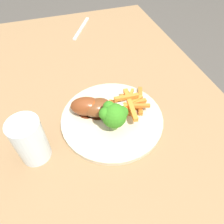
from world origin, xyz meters
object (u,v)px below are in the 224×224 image
at_px(fork, 81,28).
at_px(chicken_drumstick_extra, 88,106).
at_px(chicken_drumstick_far, 94,108).
at_px(carrot_fries_pile, 128,104).
at_px(dinner_plate, 112,118).
at_px(dining_table, 97,128).
at_px(chicken_drumstick_near, 98,108).
at_px(water_glass, 30,140).
at_px(broccoli_floret_front, 113,115).

bearing_deg(fork, chicken_drumstick_extra, 19.92).
bearing_deg(chicken_drumstick_far, carrot_fries_pile, -95.06).
xyz_separation_m(dinner_plate, carrot_fries_pile, (0.02, -0.05, 0.02)).
height_order(dining_table, chicken_drumstick_near, chicken_drumstick_near).
xyz_separation_m(carrot_fries_pile, chicken_drumstick_near, (0.01, 0.08, 0.01)).
xyz_separation_m(fork, water_glass, (-0.55, 0.23, 0.05)).
height_order(carrot_fries_pile, fork, carrot_fries_pile).
bearing_deg(chicken_drumstick_extra, dinner_plate, -122.97).
xyz_separation_m(dining_table, water_glass, (-0.10, 0.17, 0.15)).
height_order(dining_table, water_glass, water_glass).
xyz_separation_m(broccoli_floret_front, chicken_drumstick_far, (0.06, 0.03, -0.03)).
height_order(carrot_fries_pile, chicken_drumstick_far, chicken_drumstick_far).
bearing_deg(chicken_drumstick_far, dining_table, -16.24).
relative_size(broccoli_floret_front, chicken_drumstick_far, 0.75).
xyz_separation_m(broccoli_floret_front, chicken_drumstick_extra, (0.07, 0.05, -0.02)).
bearing_deg(water_glass, chicken_drumstick_far, -65.79).
bearing_deg(fork, water_glass, 7.47).
height_order(dinner_plate, chicken_drumstick_far, chicken_drumstick_far).
bearing_deg(chicken_drumstick_near, fork, -7.09).
bearing_deg(chicken_drumstick_near, chicken_drumstick_far, 74.05).
height_order(broccoli_floret_front, chicken_drumstick_far, broccoli_floret_front).
bearing_deg(broccoli_floret_front, chicken_drumstick_extra, 35.01).
distance_m(dinner_plate, fork, 0.51).
bearing_deg(broccoli_floret_front, fork, -3.87).
height_order(chicken_drumstick_near, water_glass, water_glass).
distance_m(chicken_drumstick_extra, fork, 0.48).
distance_m(dinner_plate, chicken_drumstick_extra, 0.07).
xyz_separation_m(broccoli_floret_front, fork, (0.54, -0.04, -0.06)).
height_order(chicken_drumstick_far, chicken_drumstick_extra, chicken_drumstick_extra).
bearing_deg(carrot_fries_pile, chicken_drumstick_far, 84.94).
height_order(chicken_drumstick_near, chicken_drumstick_far, same).
bearing_deg(carrot_fries_pile, dining_table, 65.00).
relative_size(dinner_plate, chicken_drumstick_near, 2.01).
bearing_deg(broccoli_floret_front, chicken_drumstick_far, 29.74).
bearing_deg(broccoli_floret_front, dinner_plate, -12.48).
bearing_deg(chicken_drumstick_near, carrot_fries_pile, -93.69).
bearing_deg(dinner_plate, chicken_drumstick_near, 51.50).
bearing_deg(broccoli_floret_front, chicken_drumstick_near, 22.95).
relative_size(dining_table, chicken_drumstick_far, 11.87).
height_order(dining_table, chicken_drumstick_far, chicken_drumstick_far).
bearing_deg(chicken_drumstick_extra, chicken_drumstick_near, -114.21).
distance_m(carrot_fries_pile, chicken_drumstick_extra, 0.11).
height_order(chicken_drumstick_far, water_glass, water_glass).
height_order(broccoli_floret_front, carrot_fries_pile, broccoli_floret_front).
bearing_deg(fork, broccoli_floret_front, 25.96).
height_order(dinner_plate, chicken_drumstick_near, chicken_drumstick_near).
height_order(dinner_plate, broccoli_floret_front, broccoli_floret_front).
relative_size(chicken_drumstick_near, chicken_drumstick_extra, 0.93).
distance_m(broccoli_floret_front, chicken_drumstick_far, 0.07).
relative_size(dining_table, dinner_plate, 4.54).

